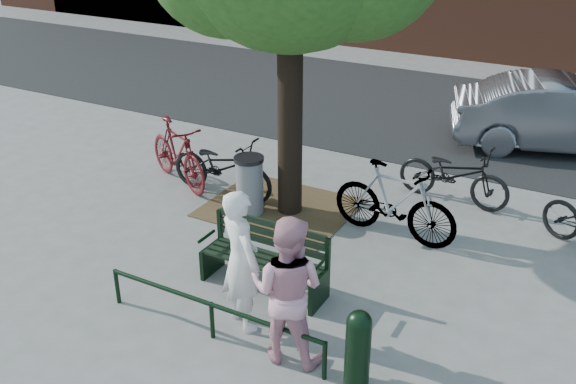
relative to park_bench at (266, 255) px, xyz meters
The scene contains 14 objects.
ground 0.49m from the park_bench, 90.00° to the right, with size 90.00×90.00×0.00m, color gray.
dirt_pit 2.39m from the park_bench, 115.24° to the left, with size 2.40×2.00×0.02m, color brown.
road 8.43m from the park_bench, 90.00° to the left, with size 40.00×7.00×0.01m, color black.
park_bench is the anchor object (origin of this frame).
guard_railing 1.28m from the park_bench, 90.00° to the right, with size 3.06×0.06×0.51m.
person_left 0.99m from the park_bench, 79.14° to the right, with size 0.67×0.44×1.83m, color white.
person_right 1.54m from the park_bench, 49.92° to the right, with size 0.88×0.69×1.81m, color pink.
bollard 2.26m from the park_bench, 33.96° to the right, with size 0.27×0.27×1.02m.
litter_bin 2.21m from the park_bench, 127.74° to the left, with size 0.49×0.49×1.01m.
bicycle_a 3.02m from the park_bench, 135.44° to the left, with size 0.71×2.03×1.07m, color black.
bicycle_b 3.77m from the park_bench, 145.79° to the left, with size 0.56×1.97×1.19m, color #4F0B0E.
bicycle_c 4.07m from the park_bench, 68.74° to the left, with size 0.68×1.96×1.03m, color black.
bicycle_d 2.36m from the park_bench, 64.29° to the left, with size 0.57×2.03×1.22m, color gray.
parked_car 7.83m from the park_bench, 69.23° to the left, with size 1.58×4.52×1.49m, color slate.
Camera 1 is at (3.83, -6.25, 4.94)m, focal length 40.00 mm.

